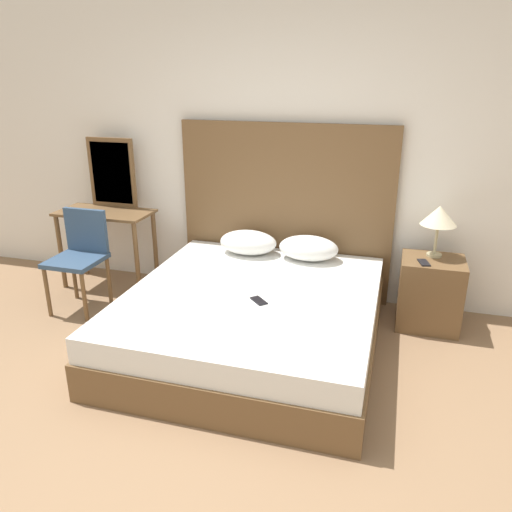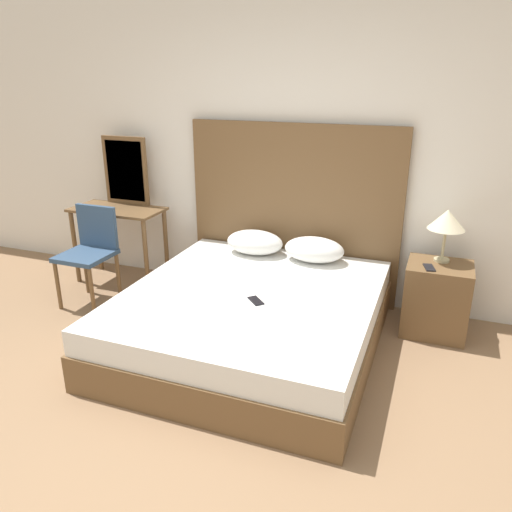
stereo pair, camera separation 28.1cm
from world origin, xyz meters
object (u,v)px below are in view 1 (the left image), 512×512
Objects in this scene: table_lamp at (439,217)px; chair at (80,252)px; phone_on_bed at (259,301)px; vanity_desk at (106,226)px; nightstand at (430,293)px; phone_on_nightstand at (424,263)px; bed at (252,319)px.

chair is at bearing -169.30° from table_lamp.
phone_on_bed is 0.17× the size of vanity_desk.
nightstand is at bearing 35.81° from phone_on_bed.
table_lamp is 2.61× the size of phone_on_nightstand.
table_lamp is at bearing 1.45° from vanity_desk.
vanity_desk is at bearing 94.17° from chair.
table_lamp is (0.00, 0.09, 0.63)m from nightstand.
vanity_desk is at bearing -178.55° from table_lamp.
bed is 1.51m from nightstand.
bed is 3.45× the size of nightstand.
phone_on_nightstand is (1.14, 0.77, 0.13)m from phone_on_bed.
vanity_desk is (-3.02, 0.01, 0.32)m from nightstand.
phone_on_nightstand is (1.24, 0.62, 0.37)m from bed.
table_lamp is 0.47× the size of vanity_desk.
phone_on_nightstand is at bearing -113.20° from table_lamp.
nightstand is 3.65× the size of phone_on_nightstand.
chair reaches higher than nightstand.
nightstand is 0.64m from table_lamp.
phone_on_bed reaches higher than bed.
chair is (-1.67, 0.26, 0.29)m from bed.
chair reaches higher than vanity_desk.
phone_on_nightstand is 2.94m from vanity_desk.
phone_on_bed is at bearing -145.84° from phone_on_nightstand.
nightstand is at bearing -0.19° from vanity_desk.
phone_on_nightstand is 0.18× the size of vanity_desk.
vanity_desk is 1.03× the size of chair.
vanity_desk is at bearing 177.69° from phone_on_nightstand.
chair reaches higher than bed.
phone_on_nightstand is 0.18× the size of chair.
table_lamp is 3.04m from vanity_desk.
chair is (-2.90, -0.37, -0.08)m from phone_on_nightstand.
table_lamp reaches higher than phone_on_bed.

